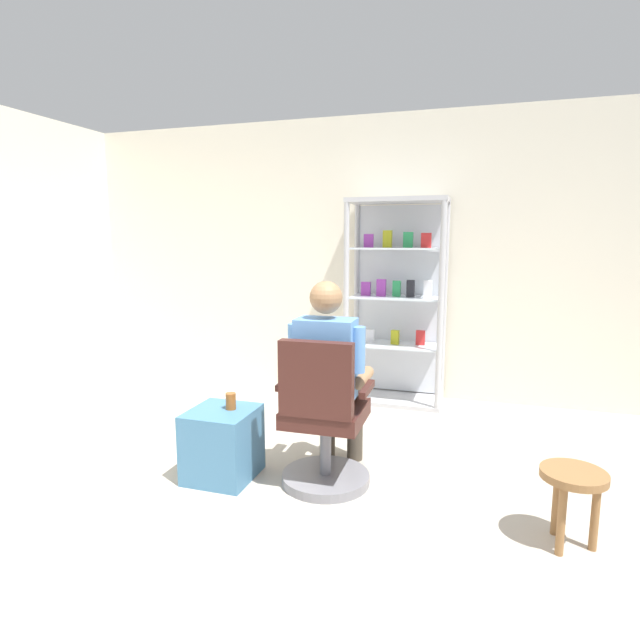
{
  "coord_description": "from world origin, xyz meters",
  "views": [
    {
      "loc": [
        1.17,
        -2.03,
        1.54
      ],
      "look_at": [
        0.13,
        1.22,
        1.0
      ],
      "focal_mm": 28.9,
      "sensor_mm": 36.0,
      "label": 1
    }
  ],
  "objects": [
    {
      "name": "ground_plane",
      "position": [
        0.0,
        0.0,
        0.0
      ],
      "size": [
        7.2,
        7.2,
        0.0
      ],
      "primitive_type": "plane",
      "color": "#B2A899"
    },
    {
      "name": "back_wall",
      "position": [
        0.0,
        3.0,
        1.35
      ],
      "size": [
        6.0,
        0.1,
        2.7
      ],
      "primitive_type": "cube",
      "color": "silver",
      "rests_on": "ground"
    },
    {
      "name": "display_cabinet_main",
      "position": [
        0.4,
        2.76,
        0.97
      ],
      "size": [
        0.9,
        0.45,
        1.9
      ],
      "color": "#B7B7BC",
      "rests_on": "ground"
    },
    {
      "name": "office_chair",
      "position": [
        0.27,
        0.86,
        0.39
      ],
      "size": [
        0.57,
        0.56,
        0.96
      ],
      "color": "slate",
      "rests_on": "ground"
    },
    {
      "name": "seated_shopkeeper",
      "position": [
        0.26,
        1.02,
        0.71
      ],
      "size": [
        0.49,
        0.57,
        1.29
      ],
      "color": "#3F382D",
      "rests_on": "ground"
    },
    {
      "name": "storage_crate",
      "position": [
        -0.4,
        0.79,
        0.23
      ],
      "size": [
        0.41,
        0.43,
        0.45
      ],
      "primitive_type": "cube",
      "color": "teal",
      "rests_on": "ground"
    },
    {
      "name": "tea_glass",
      "position": [
        -0.35,
        0.83,
        0.51
      ],
      "size": [
        0.07,
        0.07,
        0.11
      ],
      "primitive_type": "cylinder",
      "color": "brown",
      "rests_on": "storage_crate"
    },
    {
      "name": "wooden_stool",
      "position": [
        1.64,
        0.63,
        0.32
      ],
      "size": [
        0.32,
        0.32,
        0.4
      ],
      "color": "olive",
      "rests_on": "ground"
    }
  ]
}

